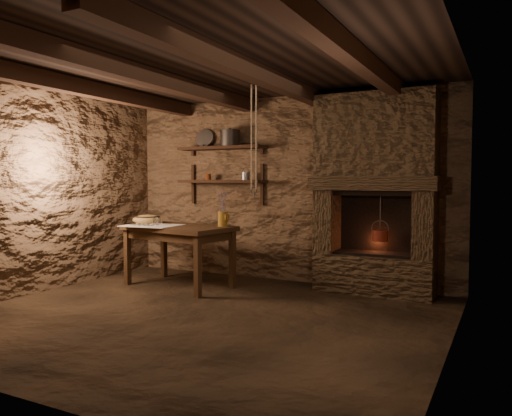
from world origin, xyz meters
The scene contains 25 objects.
floor centered at (0.00, 0.00, 0.00)m, with size 4.50×4.50×0.00m, color black.
back_wall centered at (0.00, 2.00, 1.20)m, with size 4.50×0.04×2.40m, color #503825.
front_wall centered at (0.00, -2.00, 1.20)m, with size 4.50×0.04×2.40m, color #503825.
left_wall centered at (-2.25, 0.00, 1.20)m, with size 0.04×4.00×2.40m, color #503825.
right_wall centered at (2.25, 0.00, 1.20)m, with size 0.04×4.00×2.40m, color #503825.
ceiling centered at (0.00, 0.00, 2.40)m, with size 4.50×4.00×0.04m, color black.
beam_far_left centered at (-1.50, 0.00, 2.31)m, with size 0.14×3.95×0.16m, color black.
beam_mid_left centered at (-0.50, 0.00, 2.31)m, with size 0.14×3.95×0.16m, color black.
beam_mid_right centered at (0.50, 0.00, 2.31)m, with size 0.14×3.95×0.16m, color black.
beam_far_right centered at (1.50, 0.00, 2.31)m, with size 0.14×3.95×0.16m, color black.
shelf_lower centered at (-0.85, 1.84, 1.30)m, with size 1.25×0.30×0.04m, color black.
shelf_upper centered at (-0.85, 1.84, 1.75)m, with size 1.25×0.30×0.04m, color black.
hearth centered at (1.25, 1.77, 1.23)m, with size 1.43×0.51×2.30m.
work_table centered at (-0.99, 1.05, 0.41)m, with size 1.42×0.95×0.75m.
linen_cloth centered at (-1.27, 0.89, 0.76)m, with size 0.65×0.53×0.01m, color beige.
pewter_cutlery_row centered at (-1.27, 0.87, 0.77)m, with size 0.55×0.21×0.01m, color gray, non-canonical shape.
drinking_glasses centered at (-1.25, 1.02, 0.80)m, with size 0.21×0.06×0.08m, color white, non-canonical shape.
stoneware_jug centered at (-0.46, 1.21, 0.93)m, with size 0.14×0.13×0.42m.
wooden_bowl centered at (-1.57, 1.16, 0.80)m, with size 0.38×0.38×0.13m, color #9E7D44.
iron_stockpot centered at (-0.72, 1.84, 1.87)m, with size 0.26×0.26×0.19m, color #302D2B.
tin_pan centered at (-1.18, 1.94, 1.90)m, with size 0.26×0.26×0.04m, color #979893.
small_kettle centered at (-0.48, 1.84, 1.37)m, with size 0.15×0.11×0.16m, color #979893, non-canonical shape.
rusty_tin centered at (-1.07, 1.84, 1.36)m, with size 0.08×0.08×0.08m, color #572711.
red_pot centered at (1.33, 1.72, 0.69)m, with size 0.20×0.18×0.54m.
hanging_ropes centered at (0.05, 1.05, 1.80)m, with size 0.08×0.08×1.20m, color #C4AF8A, non-canonical shape.
Camera 1 is at (2.65, -3.96, 1.31)m, focal length 35.00 mm.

